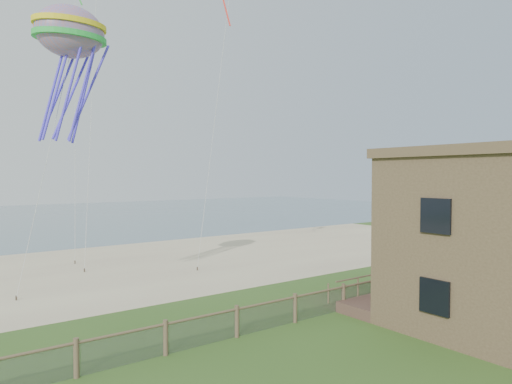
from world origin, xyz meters
The scene contains 6 objects.
sand_beach centered at (0.00, 22.00, 0.00)m, with size 72.00×20.00×0.02m, color tan.
ocean centered at (0.00, 66.00, 0.00)m, with size 160.00×68.00×0.02m, color slate.
chainlink_fence centered at (0.00, 6.00, 0.55)m, with size 36.20×0.20×1.25m, color #493C29, non-canonical shape.
motel_deck centered at (13.00, 5.00, 0.25)m, with size 15.00×2.00×0.50m, color brown.
picnic_table centered at (8.45, 5.00, 0.35)m, with size 1.64×1.24×0.69m, color brown, non-canonical shape.
octopus_kite centered at (-3.99, 13.95, 11.22)m, with size 3.35×2.36×6.89m, color orange, non-canonical shape.
Camera 1 is at (-9.80, -8.49, 6.26)m, focal length 32.00 mm.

